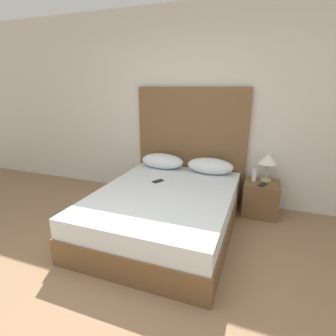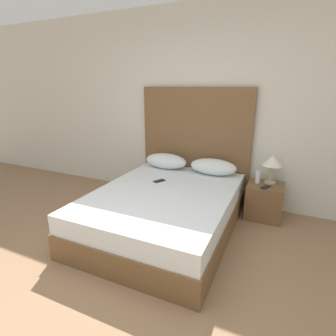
{
  "view_description": "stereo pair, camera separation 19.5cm",
  "coord_description": "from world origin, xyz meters",
  "px_view_note": "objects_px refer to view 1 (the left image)",
  "views": [
    {
      "loc": [
        0.95,
        -1.22,
        1.65
      ],
      "look_at": [
        -0.06,
        1.49,
        0.74
      ],
      "focal_mm": 28.0,
      "sensor_mm": 36.0,
      "label": 1
    },
    {
      "loc": [
        1.13,
        -1.15,
        1.65
      ],
      "look_at": [
        -0.06,
        1.49,
        0.74
      ],
      "focal_mm": 28.0,
      "sensor_mm": 36.0,
      "label": 2
    }
  ],
  "objects_px": {
    "phone_on_nightstand": "(263,185)",
    "nightstand": "(261,198)",
    "phone_on_bed": "(158,181)",
    "table_lamp": "(268,160)",
    "bed": "(165,210)"
  },
  "relations": [
    {
      "from": "phone_on_bed",
      "to": "table_lamp",
      "type": "xyz_separation_m",
      "value": [
        1.28,
        0.62,
        0.24
      ]
    },
    {
      "from": "bed",
      "to": "table_lamp",
      "type": "height_order",
      "value": "table_lamp"
    },
    {
      "from": "phone_on_bed",
      "to": "phone_on_nightstand",
      "type": "xyz_separation_m",
      "value": [
        1.25,
        0.43,
        -0.04
      ]
    },
    {
      "from": "nightstand",
      "to": "table_lamp",
      "type": "relative_size",
      "value": 1.23
    },
    {
      "from": "nightstand",
      "to": "table_lamp",
      "type": "bearing_deg",
      "value": 66.15
    },
    {
      "from": "phone_on_bed",
      "to": "phone_on_nightstand",
      "type": "height_order",
      "value": "phone_on_bed"
    },
    {
      "from": "bed",
      "to": "phone_on_bed",
      "type": "xyz_separation_m",
      "value": [
        -0.2,
        0.27,
        0.25
      ]
    },
    {
      "from": "bed",
      "to": "table_lamp",
      "type": "distance_m",
      "value": 1.48
    },
    {
      "from": "table_lamp",
      "to": "phone_on_bed",
      "type": "bearing_deg",
      "value": -154.26
    },
    {
      "from": "bed",
      "to": "table_lamp",
      "type": "relative_size",
      "value": 5.51
    },
    {
      "from": "nightstand",
      "to": "phone_on_nightstand",
      "type": "xyz_separation_m",
      "value": [
        0.0,
        -0.1,
        0.23
      ]
    },
    {
      "from": "phone_on_bed",
      "to": "nightstand",
      "type": "bearing_deg",
      "value": 23.3
    },
    {
      "from": "phone_on_nightstand",
      "to": "nightstand",
      "type": "bearing_deg",
      "value": 91.74
    },
    {
      "from": "table_lamp",
      "to": "bed",
      "type": "bearing_deg",
      "value": -140.72
    },
    {
      "from": "nightstand",
      "to": "phone_on_nightstand",
      "type": "distance_m",
      "value": 0.25
    }
  ]
}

